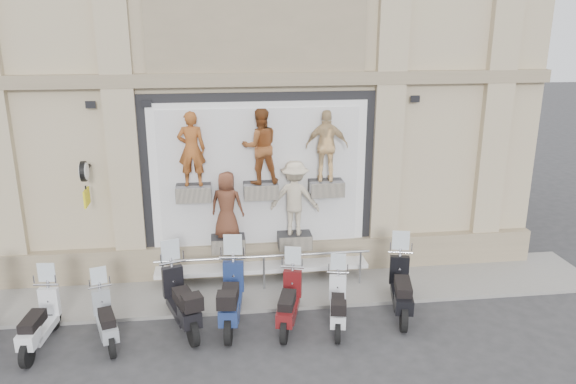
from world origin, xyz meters
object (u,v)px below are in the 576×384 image
at_px(clock_sign_bracket, 85,178).
at_px(scooter_c, 105,310).
at_px(scooter_h, 402,278).
at_px(scooter_e, 231,286).
at_px(scooter_f, 289,292).
at_px(scooter_g, 338,296).
at_px(guard_rail, 264,274).
at_px(scooter_d, 181,290).
at_px(scooter_b, 38,312).

height_order(clock_sign_bracket, scooter_c, clock_sign_bracket).
bearing_deg(scooter_h, scooter_e, -167.32).
relative_size(scooter_f, scooter_h, 0.92).
height_order(scooter_f, scooter_g, scooter_f).
bearing_deg(scooter_c, clock_sign_bracket, 87.94).
height_order(clock_sign_bracket, scooter_h, clock_sign_bracket).
xyz_separation_m(scooter_c, scooter_f, (3.66, 0.14, 0.07)).
bearing_deg(clock_sign_bracket, scooter_h, -15.28).
xyz_separation_m(guard_rail, clock_sign_bracket, (-3.90, 0.47, 2.34)).
bearing_deg(scooter_c, scooter_g, -18.05).
relative_size(clock_sign_bracket, scooter_c, 0.60).
xyz_separation_m(clock_sign_bracket, scooter_d, (2.07, -1.84, -1.95)).
distance_m(scooter_b, scooter_f, 4.90).
height_order(scooter_c, scooter_g, scooter_g).
relative_size(clock_sign_bracket, scooter_f, 0.55).
xyz_separation_m(scooter_e, scooter_g, (2.18, -0.39, -0.17)).
bearing_deg(scooter_b, scooter_e, 11.89).
distance_m(clock_sign_bracket, scooter_b, 3.08).
height_order(guard_rail, scooter_f, scooter_f).
bearing_deg(scooter_d, scooter_c, 175.19).
relative_size(scooter_b, scooter_f, 0.99).
distance_m(scooter_e, scooter_f, 1.21).
height_order(scooter_c, scooter_f, scooter_f).
relative_size(scooter_c, scooter_h, 0.83).
height_order(scooter_b, scooter_d, scooter_d).
bearing_deg(scooter_g, scooter_e, -178.58).
xyz_separation_m(clock_sign_bracket, scooter_h, (6.75, -1.85, -1.97)).
relative_size(guard_rail, scooter_c, 2.99).
bearing_deg(scooter_c, scooter_d, -4.20).
xyz_separation_m(scooter_c, scooter_d, (1.46, 0.35, 0.16)).
xyz_separation_m(guard_rail, scooter_c, (-3.28, -1.72, 0.22)).
distance_m(guard_rail, scooter_c, 3.71).
distance_m(guard_rail, scooter_g, 2.23).
bearing_deg(guard_rail, scooter_d, -143.09).
distance_m(scooter_b, scooter_d, 2.72).
distance_m(scooter_b, scooter_e, 3.74).
relative_size(scooter_d, scooter_f, 1.12).
height_order(scooter_d, scooter_e, scooter_e).
xyz_separation_m(scooter_d, scooter_g, (3.20, -0.37, -0.15)).
xyz_separation_m(guard_rail, scooter_e, (-0.80, -1.35, 0.40)).
bearing_deg(scooter_d, guard_rail, 18.46).
bearing_deg(scooter_b, scooter_c, 7.05).
bearing_deg(scooter_b, scooter_f, 7.77).
relative_size(scooter_d, scooter_g, 1.22).
relative_size(scooter_f, scooter_g, 1.09).
xyz_separation_m(clock_sign_bracket, scooter_f, (4.28, -2.05, -2.04)).
bearing_deg(scooter_g, scooter_b, -168.33).
bearing_deg(clock_sign_bracket, scooter_b, -105.54).
relative_size(scooter_c, scooter_e, 0.79).
distance_m(scooter_d, scooter_h, 4.68).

